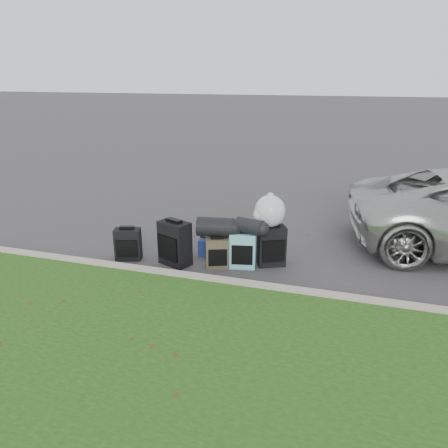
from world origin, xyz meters
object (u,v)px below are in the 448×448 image
(suitcase_large_black_left, at_px, (175,243))
(suitcase_large_black_right, at_px, (271,246))
(suitcase_small_black, at_px, (128,244))
(tote_green, at_px, (170,234))
(suitcase_olive, at_px, (217,253))
(suitcase_teal, at_px, (243,250))
(tote_navy, at_px, (207,248))

(suitcase_large_black_left, relative_size, suitcase_large_black_right, 1.10)
(suitcase_small_black, bearing_deg, tote_green, 51.14)
(suitcase_olive, height_order, suitcase_large_black_right, suitcase_large_black_right)
(suitcase_small_black, xyz_separation_m, suitcase_teal, (1.89, 0.25, 0.02))
(suitcase_large_black_left, height_order, suitcase_teal, suitcase_large_black_left)
(suitcase_small_black, xyz_separation_m, suitcase_large_black_left, (0.82, 0.05, 0.09))
(suitcase_teal, xyz_separation_m, tote_navy, (-0.69, 0.27, -0.14))
(suitcase_small_black, bearing_deg, suitcase_olive, -13.33)
(suitcase_olive, relative_size, suitcase_teal, 0.85)
(suitcase_small_black, height_order, suitcase_olive, suitcase_small_black)
(suitcase_small_black, relative_size, tote_navy, 1.84)
(suitcase_large_black_left, height_order, tote_green, suitcase_large_black_left)
(suitcase_large_black_left, xyz_separation_m, suitcase_teal, (1.07, 0.20, -0.07))
(suitcase_large_black_right, distance_m, tote_navy, 1.12)
(tote_navy, bearing_deg, suitcase_large_black_right, -6.06)
(suitcase_large_black_right, bearing_deg, suitcase_small_black, 166.07)
(suitcase_small_black, bearing_deg, suitcase_teal, -10.00)
(suitcase_large_black_left, distance_m, tote_navy, 0.64)
(suitcase_small_black, xyz_separation_m, suitcase_large_black_right, (2.30, 0.47, 0.06))
(suitcase_small_black, relative_size, tote_green, 1.63)
(suitcase_teal, bearing_deg, suitcase_large_black_right, 15.96)
(suitcase_olive, bearing_deg, suitcase_small_black, 162.55)
(suitcase_olive, bearing_deg, tote_green, 123.89)
(suitcase_large_black_left, bearing_deg, suitcase_olive, 27.14)
(suitcase_large_black_left, xyz_separation_m, suitcase_olive, (0.69, 0.06, -0.11))
(tote_navy, bearing_deg, tote_green, 152.71)
(suitcase_olive, relative_size, tote_green, 1.51)
(tote_green, bearing_deg, suitcase_teal, -36.72)
(suitcase_large_black_right, bearing_deg, tote_green, 141.97)
(tote_green, bearing_deg, suitcase_large_black_left, -75.10)
(suitcase_small_black, distance_m, tote_green, 0.98)
(suitcase_large_black_left, bearing_deg, suitcase_small_black, -154.59)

